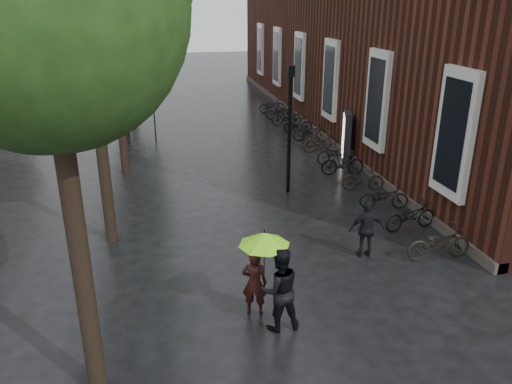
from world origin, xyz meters
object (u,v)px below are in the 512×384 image
object	(u,v)px
pedestrian_walking	(367,229)
ad_lightbox	(346,136)
lamp_post	(290,118)
person_burgundy	(254,283)
person_black	(279,289)
parked_bicycles	(327,149)

from	to	relation	value
pedestrian_walking	ad_lightbox	xyz separation A→B (m)	(2.67, 8.26, 0.23)
ad_lightbox	lamp_post	xyz separation A→B (m)	(-3.43, -3.22, 1.66)
person_burgundy	ad_lightbox	xyz separation A→B (m)	(6.10, 10.19, 0.28)
person_black	lamp_post	xyz separation A→B (m)	(2.28, 7.59, 1.78)
person_burgundy	person_black	distance (m)	0.75
parked_bicycles	person_burgundy	bearing A→B (deg)	-117.25
person_burgundy	ad_lightbox	bearing A→B (deg)	-101.72
ad_lightbox	person_black	bearing A→B (deg)	-98.67
person_black	ad_lightbox	world-z (taller)	ad_lightbox
ad_lightbox	pedestrian_walking	bearing A→B (deg)	-88.69
person_black	pedestrian_walking	bearing A→B (deg)	-143.15
pedestrian_walking	lamp_post	world-z (taller)	lamp_post
person_burgundy	person_black	size ratio (longest dim) A/B	0.82
parked_bicycles	ad_lightbox	xyz separation A→B (m)	(0.75, -0.21, 0.58)
pedestrian_walking	ad_lightbox	distance (m)	8.69
pedestrian_walking	ad_lightbox	size ratio (longest dim) A/B	0.78
person_black	lamp_post	size ratio (longest dim) A/B	0.42
person_black	pedestrian_walking	xyz separation A→B (m)	(3.05, 2.54, -0.12)
person_burgundy	pedestrian_walking	distance (m)	3.94
person_black	ad_lightbox	bearing A→B (deg)	-120.87
person_black	parked_bicycles	world-z (taller)	person_black
person_burgundy	person_black	bearing A→B (deg)	141.63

